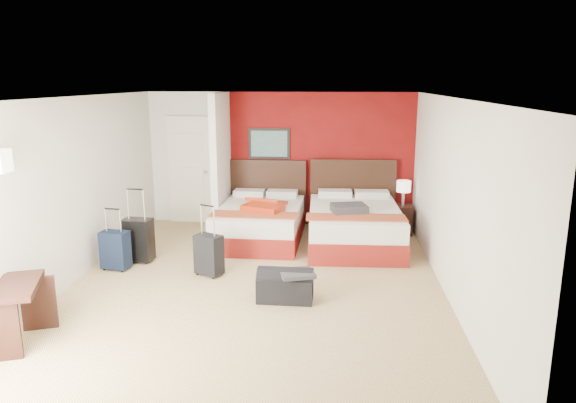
# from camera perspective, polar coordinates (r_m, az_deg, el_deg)

# --- Properties ---
(ground) EXTENTS (6.50, 6.50, 0.00)m
(ground) POSITION_cam_1_polar(r_m,az_deg,el_deg) (7.18, -3.57, -9.19)
(ground) COLOR tan
(ground) RESTS_ON ground
(room_walls) EXTENTS (5.02, 6.52, 2.50)m
(room_walls) POSITION_cam_1_polar(r_m,az_deg,el_deg) (8.47, -11.66, 2.88)
(room_walls) COLOR silver
(room_walls) RESTS_ON ground
(red_accent_panel) EXTENTS (3.50, 0.04, 2.50)m
(red_accent_panel) POSITION_cam_1_polar(r_m,az_deg,el_deg) (9.90, 3.47, 4.53)
(red_accent_panel) COLOR maroon
(red_accent_panel) RESTS_ON ground
(partition_wall) EXTENTS (0.12, 1.20, 2.50)m
(partition_wall) POSITION_cam_1_polar(r_m,az_deg,el_deg) (9.51, -7.28, 4.09)
(partition_wall) COLOR silver
(partition_wall) RESTS_ON ground
(entry_door) EXTENTS (0.82, 0.06, 2.05)m
(entry_door) POSITION_cam_1_polar(r_m,az_deg,el_deg) (10.29, -10.63, 3.39)
(entry_door) COLOR silver
(entry_door) RESTS_ON ground
(bed_left) EXTENTS (1.44, 2.03, 0.60)m
(bed_left) POSITION_cam_1_polar(r_m,az_deg,el_deg) (9.07, -3.07, -2.40)
(bed_left) COLOR silver
(bed_left) RESTS_ON ground
(bed_right) EXTENTS (1.57, 2.19, 0.64)m
(bed_right) POSITION_cam_1_polar(r_m,az_deg,el_deg) (8.84, 7.18, -2.75)
(bed_right) COLOR white
(bed_right) RESTS_ON ground
(red_suitcase_open) EXTENTS (0.90, 1.04, 0.11)m
(red_suitcase_open) POSITION_cam_1_polar(r_m,az_deg,el_deg) (8.87, -2.55, -0.38)
(red_suitcase_open) COLOR #B02A0F
(red_suitcase_open) RESTS_ON bed_left
(jacket_bundle) EXTENTS (0.63, 0.55, 0.13)m
(jacket_bundle) POSITION_cam_1_polar(r_m,az_deg,el_deg) (8.45, 6.64, -0.77)
(jacket_bundle) COLOR #36363B
(jacket_bundle) RESTS_ON bed_right
(nightstand) EXTENTS (0.40, 0.40, 0.52)m
(nightstand) POSITION_cam_1_polar(r_m,az_deg,el_deg) (9.71, 12.27, -1.89)
(nightstand) COLOR black
(nightstand) RESTS_ON ground
(table_lamp) EXTENTS (0.29, 0.29, 0.45)m
(table_lamp) POSITION_cam_1_polar(r_m,az_deg,el_deg) (9.60, 12.40, 0.89)
(table_lamp) COLOR silver
(table_lamp) RESTS_ON nightstand
(suitcase_black) EXTENTS (0.45, 0.31, 0.64)m
(suitcase_black) POSITION_cam_1_polar(r_m,az_deg,el_deg) (8.32, -15.93, -4.18)
(suitcase_black) COLOR black
(suitcase_black) RESTS_ON ground
(suitcase_charcoal) EXTENTS (0.44, 0.38, 0.56)m
(suitcase_charcoal) POSITION_cam_1_polar(r_m,az_deg,el_deg) (7.56, -8.58, -5.90)
(suitcase_charcoal) COLOR black
(suitcase_charcoal) RESTS_ON ground
(suitcase_navy) EXTENTS (0.43, 0.30, 0.54)m
(suitcase_navy) POSITION_cam_1_polar(r_m,az_deg,el_deg) (8.10, -18.21, -5.18)
(suitcase_navy) COLOR #101B31
(suitcase_navy) RESTS_ON ground
(duffel_bag) EXTENTS (0.70, 0.39, 0.35)m
(duffel_bag) POSITION_cam_1_polar(r_m,az_deg,el_deg) (6.69, -0.30, -9.25)
(duffel_bag) COLOR black
(duffel_bag) RESTS_ON ground
(jacket_draped) EXTENTS (0.50, 0.46, 0.05)m
(jacket_draped) POSITION_cam_1_polar(r_m,az_deg,el_deg) (6.56, 0.97, -7.81)
(jacket_draped) COLOR #343539
(jacket_draped) RESTS_ON duffel_bag
(desk) EXTENTS (0.66, 0.90, 0.67)m
(desk) POSITION_cam_1_polar(r_m,az_deg,el_deg) (6.25, -27.04, -10.82)
(desk) COLOR black
(desk) RESTS_ON ground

